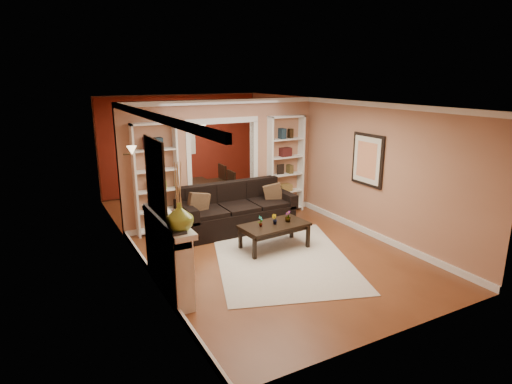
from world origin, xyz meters
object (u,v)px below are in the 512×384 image
coffee_table (274,236)px  fireplace (169,255)px  bookshelf_left (156,179)px  bookshelf_right (285,165)px  sofa (237,208)px  dining_table (199,194)px

coffee_table → fireplace: 2.36m
bookshelf_left → bookshelf_right: 3.10m
bookshelf_left → fireplace: bearing=-102.0°
bookshelf_right → fireplace: 4.47m
bookshelf_left → fireplace: bookshelf_left is taller
bookshelf_right → bookshelf_left: bearing=180.0°
bookshelf_left → bookshelf_right: (3.10, 0.00, 0.00)m
sofa → bookshelf_left: size_ratio=1.07×
bookshelf_left → bookshelf_right: size_ratio=1.00×
bookshelf_left → dining_table: bearing=46.0°
coffee_table → dining_table: size_ratio=0.84×
fireplace → dining_table: fireplace is taller
bookshelf_right → fireplace: (-3.64, -2.53, -0.57)m
sofa → fireplace: (-2.08, -1.95, 0.10)m
sofa → dining_table: (-0.06, 2.12, -0.21)m
sofa → coffee_table: size_ratio=1.93×
bookshelf_right → dining_table: size_ratio=1.52×
coffee_table → dining_table: 3.41m
coffee_table → bookshelf_left: 2.68m
bookshelf_right → fireplace: bearing=-145.2°
sofa → bookshelf_right: size_ratio=1.07×
sofa → bookshelf_left: 1.78m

